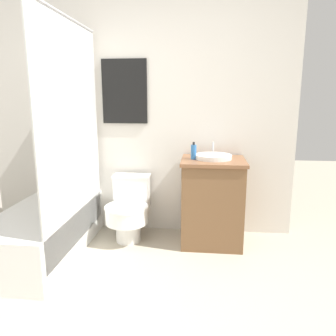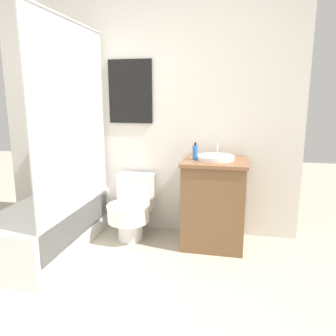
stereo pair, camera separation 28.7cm
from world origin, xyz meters
The scene contains 6 objects.
wall_back centered at (0.00, 1.90, 1.25)m, with size 3.09×0.07×2.50m.
shower_area centered at (-0.70, 1.21, 0.27)m, with size 0.65×1.34×1.98m.
toilet centered at (-0.05, 1.60, 0.30)m, with size 0.41×0.54×0.61m.
vanity centered at (0.75, 1.60, 0.41)m, with size 0.58×0.52×0.81m.
sink centered at (0.75, 1.63, 0.83)m, with size 0.34×0.37×0.13m.
soap_bottle centered at (0.57, 1.59, 0.88)m, with size 0.05×0.05×0.16m.
Camera 1 is at (0.65, -1.36, 1.36)m, focal length 35.00 mm.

